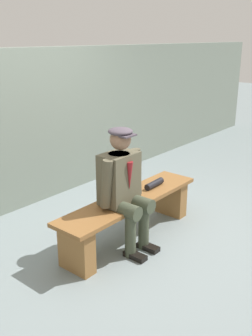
# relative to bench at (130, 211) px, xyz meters

# --- Properties ---
(ground_plane) EXTENTS (30.00, 30.00, 0.00)m
(ground_plane) POSITION_rel_bench_xyz_m (0.00, 0.00, -0.31)
(ground_plane) COLOR gray
(bench) EXTENTS (1.88, 0.43, 0.47)m
(bench) POSITION_rel_bench_xyz_m (0.00, 0.00, 0.00)
(bench) COLOR brown
(bench) RESTS_ON ground
(seated_man) EXTENTS (0.56, 0.55, 1.26)m
(seated_man) POSITION_rel_bench_xyz_m (0.18, 0.06, 0.38)
(seated_man) COLOR brown
(seated_man) RESTS_ON ground
(rolled_magazine) EXTENTS (0.30, 0.09, 0.07)m
(rolled_magazine) POSITION_rel_bench_xyz_m (-0.41, 0.01, 0.19)
(rolled_magazine) COLOR black
(rolled_magazine) RESTS_ON bench
(stadium_wall) EXTENTS (12.00, 0.24, 1.96)m
(stadium_wall) POSITION_rel_bench_xyz_m (0.00, -1.67, 0.67)
(stadium_wall) COLOR gray
(stadium_wall) RESTS_ON ground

